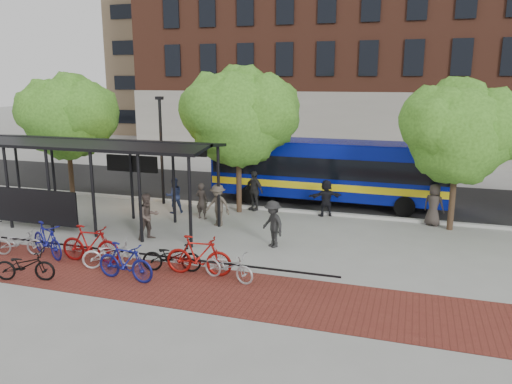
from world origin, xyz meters
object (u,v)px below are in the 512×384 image
(bike_9, at_px, (199,256))
(pedestrian_5, at_px, (326,198))
(bike_8, at_px, (172,256))
(tree_a, at_px, (68,114))
(bike_6, at_px, (111,254))
(bike_2, at_px, (19,243))
(pedestrian_1, at_px, (202,201))
(bike_7, at_px, (125,262))
(lamp_post_left, at_px, (161,147))
(bike_5, at_px, (90,244))
(bike_10, at_px, (229,266))
(pedestrian_6, at_px, (434,205))
(tree_b, at_px, (241,113))
(bike_4, at_px, (25,265))
(pedestrian_9, at_px, (273,224))
(tree_c, at_px, (461,129))
(pedestrian_2, at_px, (174,195))
(bus_shelter, at_px, (87,153))
(pedestrian_8, at_px, (148,217))
(bus, at_px, (329,168))
(pedestrian_4, at_px, (254,191))
(bike_3, at_px, (47,240))
(pedestrian_3, at_px, (218,205))

(bike_9, bearing_deg, pedestrian_5, -23.76)
(bike_8, distance_m, bike_9, 0.95)
(tree_a, relative_size, bike_6, 3.38)
(bike_2, bearing_deg, pedestrian_1, -51.32)
(bike_7, bearing_deg, tree_a, 49.55)
(lamp_post_left, relative_size, bike_5, 2.44)
(bike_10, relative_size, pedestrian_6, 0.99)
(tree_b, xyz_separation_m, bike_4, (-3.56, -9.47, -3.98))
(bike_9, distance_m, pedestrian_9, 3.54)
(lamp_post_left, distance_m, bike_10, 10.38)
(tree_c, height_order, pedestrian_2, tree_c)
(bus_shelter, height_order, tree_c, tree_c)
(pedestrian_1, height_order, pedestrian_8, pedestrian_8)
(bus, distance_m, pedestrian_5, 2.44)
(bus_shelter, relative_size, pedestrian_6, 6.05)
(tree_c, xyz_separation_m, pedestrian_2, (-11.82, -1.11, -3.25))
(tree_a, relative_size, pedestrian_8, 3.49)
(tree_b, height_order, bike_2, tree_b)
(bike_5, distance_m, bike_10, 4.87)
(bus, height_order, pedestrian_2, bus)
(bike_6, bearing_deg, bike_4, 106.47)
(bike_9, bearing_deg, tree_b, 3.40)
(bus_shelter, distance_m, bike_6, 5.90)
(pedestrian_9, bearing_deg, bike_8, -85.78)
(bike_10, bearing_deg, bike_4, 121.19)
(lamp_post_left, distance_m, pedestrian_5, 8.11)
(tree_a, height_order, pedestrian_4, tree_a)
(pedestrian_1, bearing_deg, bus, -128.46)
(bus, xyz_separation_m, bike_7, (-4.21, -11.24, -1.16))
(lamp_post_left, bearing_deg, bus, 17.74)
(tree_b, relative_size, bike_10, 3.72)
(bike_10, height_order, pedestrian_1, pedestrian_1)
(bike_9, height_order, pedestrian_4, pedestrian_4)
(pedestrian_5, bearing_deg, pedestrian_4, -28.04)
(pedestrian_1, distance_m, pedestrian_6, 9.69)
(pedestrian_1, bearing_deg, pedestrian_8, 86.12)
(tree_b, bearing_deg, bike_7, -94.57)
(tree_b, bearing_deg, bike_3, -119.70)
(bike_9, xyz_separation_m, pedestrian_5, (2.54, 7.94, 0.19))
(bike_7, relative_size, pedestrian_3, 1.12)
(bike_3, height_order, pedestrian_9, pedestrian_9)
(tree_a, distance_m, bike_8, 12.51)
(bike_2, xyz_separation_m, pedestrian_9, (8.07, 3.47, 0.41))
(bike_6, bearing_deg, tree_c, -78.69)
(bike_8, bearing_deg, pedestrian_6, -58.60)
(bike_4, distance_m, pedestrian_8, 4.89)
(bike_6, bearing_deg, bike_3, 60.21)
(pedestrian_4, bearing_deg, bike_5, -83.13)
(bus_shelter, relative_size, bike_5, 5.05)
(bike_5, bearing_deg, bike_10, -94.22)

